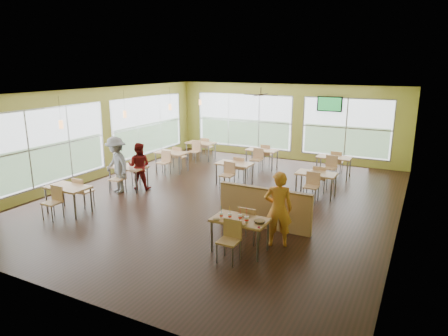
{
  "coord_description": "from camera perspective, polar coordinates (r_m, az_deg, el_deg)",
  "views": [
    {
      "loc": [
        5.36,
        -10.32,
        3.97
      ],
      "look_at": [
        0.48,
        -0.8,
        1.2
      ],
      "focal_mm": 32.0,
      "sensor_mm": 36.0,
      "label": 1
    }
  ],
  "objects": [
    {
      "name": "wrapper_mid",
      "position": [
        8.78,
        3.07,
        -6.81
      ],
      "size": [
        0.26,
        0.24,
        0.05
      ],
      "primitive_type": "ellipsoid",
      "rotation": [
        0.0,
        0.0,
        0.22
      ],
      "color": "olive",
      "rests_on": "main_table"
    },
    {
      "name": "patron_maroon",
      "position": [
        13.28,
        -12.04,
        0.28
      ],
      "size": [
        0.9,
        0.8,
        1.54
      ],
      "primitive_type": "imported",
      "rotation": [
        0.0,
        0.0,
        3.47
      ],
      "color": "maroon",
      "rests_on": "floor"
    },
    {
      "name": "pendant_lights",
      "position": [
        14.02,
        -10.82,
        8.07
      ],
      "size": [
        0.11,
        7.31,
        0.86
      ],
      "color": "#2D2119",
      "rests_on": "ceiling"
    },
    {
      "name": "cup_blue",
      "position": [
        8.7,
        -0.39,
        -6.75
      ],
      "size": [
        0.09,
        0.09,
        0.31
      ],
      "color": "white",
      "rests_on": "main_table"
    },
    {
      "name": "cup_yellow",
      "position": [
        8.65,
        0.84,
        -6.86
      ],
      "size": [
        0.09,
        0.09,
        0.31
      ],
      "color": "white",
      "rests_on": "main_table"
    },
    {
      "name": "wrapper_left",
      "position": [
        8.59,
        -1.1,
        -7.33
      ],
      "size": [
        0.2,
        0.19,
        0.04
      ],
      "primitive_type": "ellipsoid",
      "rotation": [
        0.0,
        0.0,
        0.3
      ],
      "color": "olive",
      "rests_on": "main_table"
    },
    {
      "name": "room",
      "position": [
        11.87,
        -0.32,
        3.02
      ],
      "size": [
        12.0,
        12.04,
        3.2
      ],
      "color": "black",
      "rests_on": "ground"
    },
    {
      "name": "wrapper_right",
      "position": [
        8.33,
        2.82,
        -8.1
      ],
      "size": [
        0.13,
        0.11,
        0.03
      ],
      "primitive_type": "ellipsoid",
      "rotation": [
        0.0,
        0.0,
        0.02
      ],
      "color": "olive",
      "rests_on": "main_table"
    },
    {
      "name": "dining_tables",
      "position": [
        14.04,
        -0.89,
        0.77
      ],
      "size": [
        6.92,
        8.72,
        0.87
      ],
      "color": "tan",
      "rests_on": "floor"
    },
    {
      "name": "window_bays",
      "position": [
        15.81,
        -3.71,
        5.43
      ],
      "size": [
        9.24,
        10.24,
        2.38
      ],
      "color": "white",
      "rests_on": "room"
    },
    {
      "name": "cup_red_far",
      "position": [
        8.45,
        3.25,
        -7.35
      ],
      "size": [
        0.1,
        0.1,
        0.37
      ],
      "color": "white",
      "rests_on": "main_table"
    },
    {
      "name": "ceiling_fan",
      "position": [
        14.39,
        5.28,
        10.4
      ],
      "size": [
        1.25,
        1.25,
        0.29
      ],
      "color": "#2D2119",
      "rests_on": "ceiling"
    },
    {
      "name": "ketchup_cup",
      "position": [
        8.24,
        5.0,
        -8.45
      ],
      "size": [
        0.06,
        0.06,
        0.02
      ],
      "primitive_type": "cylinder",
      "color": "#AC1527",
      "rests_on": "main_table"
    },
    {
      "name": "man_plaid",
      "position": [
        8.97,
        7.75,
        -5.83
      ],
      "size": [
        0.74,
        0.63,
        1.74
      ],
      "primitive_type": "imported",
      "rotation": [
        0.0,
        0.0,
        3.53
      ],
      "color": "#DA4C18",
      "rests_on": "floor"
    },
    {
      "name": "cup_red_near",
      "position": [
        8.59,
        2.31,
        -7.02
      ],
      "size": [
        0.09,
        0.09,
        0.32
      ],
      "color": "white",
      "rests_on": "main_table"
    },
    {
      "name": "patron_grey",
      "position": [
        13.07,
        -15.1,
        0.44
      ],
      "size": [
        1.33,
        1.06,
        1.8
      ],
      "primitive_type": "imported",
      "rotation": [
        0.0,
        0.0,
        -0.39
      ],
      "color": "slate",
      "rests_on": "floor"
    },
    {
      "name": "main_table",
      "position": [
        8.72,
        2.3,
        -7.99
      ],
      "size": [
        1.22,
        1.52,
        0.87
      ],
      "color": "tan",
      "rests_on": "floor"
    },
    {
      "name": "half_wall_divider",
      "position": [
        10.0,
        5.81,
        -5.7
      ],
      "size": [
        2.4,
        0.14,
        1.04
      ],
      "color": "tan",
      "rests_on": "floor"
    },
    {
      "name": "food_basket",
      "position": [
        8.47,
        5.11,
        -7.62
      ],
      "size": [
        0.25,
        0.25,
        0.06
      ],
      "color": "black",
      "rests_on": "main_table"
    },
    {
      "name": "tv_backwall",
      "position": [
        16.67,
        14.86,
        8.83
      ],
      "size": [
        1.0,
        0.07,
        0.6
      ],
      "color": "black",
      "rests_on": "wall_back"
    }
  ]
}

